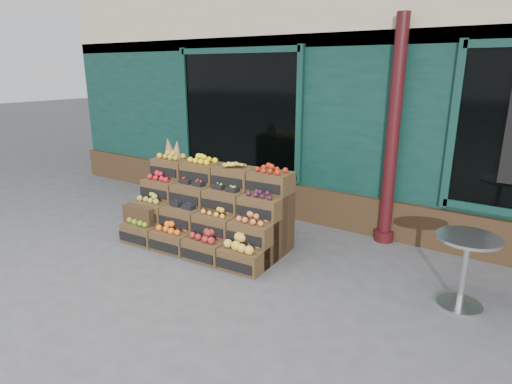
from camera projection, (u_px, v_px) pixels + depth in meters
The scene contains 6 objects.
ground at pixel (238, 271), 5.46m from camera, with size 60.00×60.00×0.00m, color #4A4A4D.
shop_facade at pixel (385, 73), 8.83m from camera, with size 12.00×6.24×4.80m.
crate_display at pixel (209, 214), 6.23m from camera, with size 2.40×1.29×1.46m.
spare_crates at pixel (145, 221), 6.44m from camera, with size 0.56×0.41×0.54m.
bistro_table at pixel (465, 264), 4.51m from camera, with size 0.65×0.65×0.82m.
shopkeeper at pixel (247, 146), 8.28m from camera, with size 0.76×0.50×2.08m, color #1C6223.
Camera 1 is at (3.01, -3.95, 2.50)m, focal length 30.00 mm.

